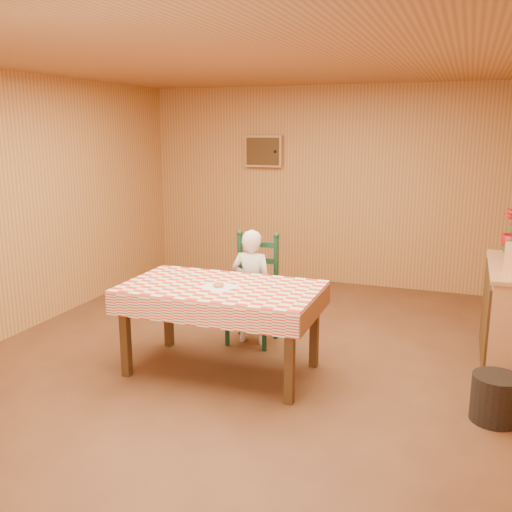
{
  "coord_description": "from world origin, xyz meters",
  "views": [
    {
      "loc": [
        1.71,
        -4.43,
        2.07
      ],
      "look_at": [
        0.0,
        0.2,
        0.95
      ],
      "focal_mm": 40.0,
      "sensor_mm": 36.0,
      "label": 1
    }
  ],
  "objects_px": {
    "ladder_chair": "(254,291)",
    "dining_table": "(221,295)",
    "seated_child": "(252,287)",
    "storage_bin": "(496,398)"
  },
  "relations": [
    {
      "from": "ladder_chair",
      "to": "seated_child",
      "type": "relative_size",
      "value": 0.96
    },
    {
      "from": "dining_table",
      "to": "seated_child",
      "type": "bearing_deg",
      "value": 90.0
    },
    {
      "from": "ladder_chair",
      "to": "storage_bin",
      "type": "relative_size",
      "value": 3.15
    },
    {
      "from": "ladder_chair",
      "to": "storage_bin",
      "type": "distance_m",
      "value": 2.38
    },
    {
      "from": "dining_table",
      "to": "ladder_chair",
      "type": "xyz_separation_m",
      "value": [
        -0.0,
        0.79,
        -0.18
      ]
    },
    {
      "from": "seated_child",
      "to": "dining_table",
      "type": "bearing_deg",
      "value": 90.0
    },
    {
      "from": "ladder_chair",
      "to": "seated_child",
      "type": "distance_m",
      "value": 0.08
    },
    {
      "from": "seated_child",
      "to": "storage_bin",
      "type": "distance_m",
      "value": 2.37
    },
    {
      "from": "ladder_chair",
      "to": "dining_table",
      "type": "bearing_deg",
      "value": -90.0
    },
    {
      "from": "storage_bin",
      "to": "ladder_chair",
      "type": "bearing_deg",
      "value": 157.74
    }
  ]
}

